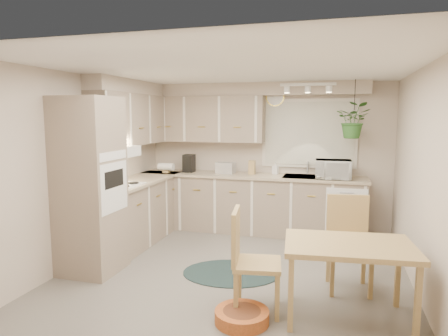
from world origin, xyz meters
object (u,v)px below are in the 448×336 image
at_px(chair_left, 258,261).
at_px(microwave, 333,167).
at_px(dining_table, 348,281).
at_px(braided_rug, 231,273).
at_px(pet_bed, 242,316).
at_px(chair_back, 349,245).

bearing_deg(chair_left, microwave, 156.81).
relative_size(dining_table, braided_rug, 0.99).
relative_size(chair_left, microwave, 1.93).
distance_m(dining_table, chair_left, 0.85).
relative_size(chair_left, braided_rug, 0.86).
relative_size(braided_rug, pet_bed, 2.33).
height_order(braided_rug, microwave, microwave).
relative_size(chair_back, braided_rug, 0.87).
bearing_deg(pet_bed, dining_table, 20.41).
bearing_deg(microwave, dining_table, -88.48).
bearing_deg(pet_bed, microwave, 75.11).
distance_m(chair_left, pet_bed, 0.52).
height_order(dining_table, chair_left, chair_left).
bearing_deg(dining_table, chair_left, -175.06).
bearing_deg(chair_left, chair_back, 121.33).
xyz_separation_m(braided_rug, pet_bed, (0.39, -1.09, 0.05)).
height_order(dining_table, braided_rug, dining_table).
bearing_deg(microwave, pet_bed, -107.59).
relative_size(chair_back, microwave, 1.96).
height_order(pet_bed, microwave, microwave).
bearing_deg(chair_back, microwave, -90.77).
relative_size(braided_rug, microwave, 2.25).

